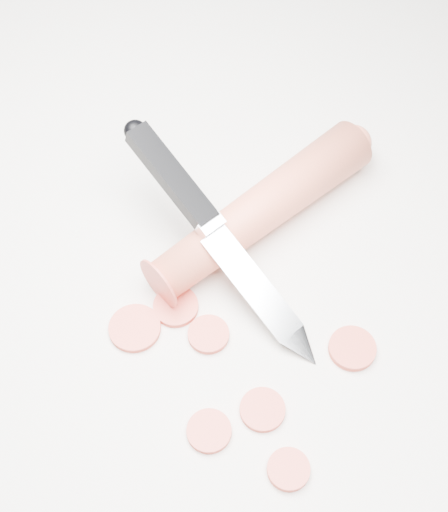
# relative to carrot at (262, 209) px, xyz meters

# --- Properties ---
(ground) EXTENTS (2.40, 2.40, 0.00)m
(ground) POSITION_rel_carrot_xyz_m (0.00, -0.08, -0.02)
(ground) COLOR white
(ground) RESTS_ON ground
(carrot) EXTENTS (0.16, 0.20, 0.04)m
(carrot) POSITION_rel_carrot_xyz_m (0.00, 0.00, 0.00)
(carrot) COLOR #E96144
(carrot) RESTS_ON ground
(carrot_slice_0) EXTENTS (0.04, 0.04, 0.01)m
(carrot_slice_0) POSITION_rel_carrot_xyz_m (-0.05, -0.10, -0.02)
(carrot_slice_0) COLOR #DA4536
(carrot_slice_0) RESTS_ON ground
(carrot_slice_1) EXTENTS (0.03, 0.03, 0.01)m
(carrot_slice_1) POSITION_rel_carrot_xyz_m (-0.02, -0.11, -0.02)
(carrot_slice_1) COLOR #DA4536
(carrot_slice_1) RESTS_ON ground
(carrot_slice_2) EXTENTS (0.03, 0.03, 0.01)m
(carrot_slice_2) POSITION_rel_carrot_xyz_m (0.04, -0.16, -0.02)
(carrot_slice_2) COLOR #DA4536
(carrot_slice_2) RESTS_ON ground
(carrot_slice_3) EXTENTS (0.03, 0.03, 0.01)m
(carrot_slice_3) POSITION_rel_carrot_xyz_m (0.00, -0.19, -0.02)
(carrot_slice_3) COLOR #DA4536
(carrot_slice_3) RESTS_ON ground
(carrot_slice_4) EXTENTS (0.04, 0.04, 0.01)m
(carrot_slice_4) POSITION_rel_carrot_xyz_m (0.09, -0.10, -0.02)
(carrot_slice_4) COLOR #DA4536
(carrot_slice_4) RESTS_ON ground
(carrot_slice_5) EXTENTS (0.04, 0.04, 0.01)m
(carrot_slice_5) POSITION_rel_carrot_xyz_m (-0.07, -0.12, -0.02)
(carrot_slice_5) COLOR #DA4536
(carrot_slice_5) RESTS_ON ground
(carrot_slice_6) EXTENTS (0.03, 0.03, 0.01)m
(carrot_slice_6) POSITION_rel_carrot_xyz_m (0.07, -0.20, -0.02)
(carrot_slice_6) COLOR #DA4536
(carrot_slice_6) RESTS_ON ground
(kitchen_knife) EXTENTS (0.20, 0.15, 0.09)m
(kitchen_knife) POSITION_rel_carrot_xyz_m (-0.02, -0.05, 0.02)
(kitchen_knife) COLOR silver
(kitchen_knife) RESTS_ON ground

